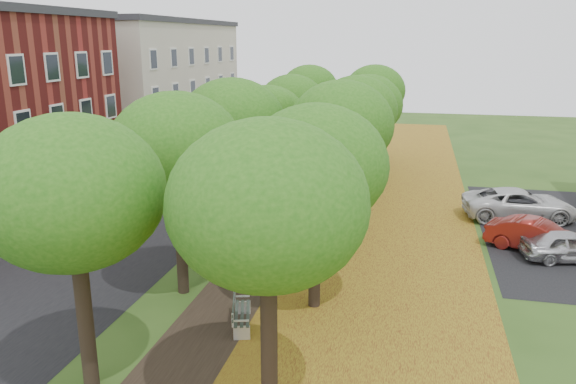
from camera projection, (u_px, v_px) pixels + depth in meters
The scene contains 11 objects.
street_asphalt at pixel (158, 210), 29.92m from camera, with size 8.00×70.00×0.01m, color black.
footpath at pixel (295, 220), 28.30m from camera, with size 3.20×70.00×0.01m, color black.
leaf_verge at pixel (396, 227), 27.23m from camera, with size 7.50×70.00×0.01m, color #A5951E.
tree_row_west at pixel (252, 120), 27.46m from camera, with size 4.38×34.38×6.88m.
tree_row_east at pixel (350, 124), 26.43m from camera, with size 4.38×34.38×6.88m.
building_cream at pixel (145, 83), 47.52m from camera, with size 10.30×20.30×10.40m.
bench at pixel (240, 313), 17.75m from camera, with size 1.01×1.90×0.87m.
car_silver at pixel (569, 246), 23.02m from camera, with size 1.51×3.74×1.28m, color #BDBCC1.
car_red at pixel (537, 236), 24.01m from camera, with size 1.46×4.18×1.38m, color maroon.
car_grey at pixel (525, 208), 28.21m from camera, with size 1.73×4.26×1.24m, color #2D2E32.
car_white at pixel (519, 204), 28.36m from camera, with size 2.55×5.53×1.54m, color silver.
Camera 1 is at (5.65, -11.33, 8.85)m, focal length 35.00 mm.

